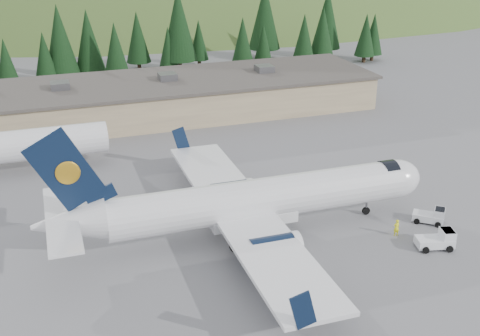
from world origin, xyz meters
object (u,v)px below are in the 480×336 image
airliner (251,202)px  terminal_building (134,100)px  ramp_worker (396,228)px  baggage_tug_a (438,240)px  baggage_tug_b (431,216)px

airliner → terminal_building: size_ratio=0.51×
airliner → ramp_worker: 13.55m
airliner → baggage_tug_a: bearing=-27.5°
airliner → ramp_worker: airliner is taller
airliner → terminal_building: 38.20m
airliner → baggage_tug_a: (14.71, -7.85, -2.46)m
ramp_worker → airliner: bearing=-20.3°
baggage_tug_b → terminal_building: size_ratio=0.04×
baggage_tug_b → baggage_tug_a: bearing=-78.8°
airliner → baggage_tug_b: bearing=-11.7°
baggage_tug_b → terminal_building: terminal_building is taller
baggage_tug_a → terminal_building: 49.53m
airliner → terminal_building: airliner is taller
airliner → baggage_tug_a: airliner is taller
airliner → baggage_tug_a: size_ratio=10.36×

